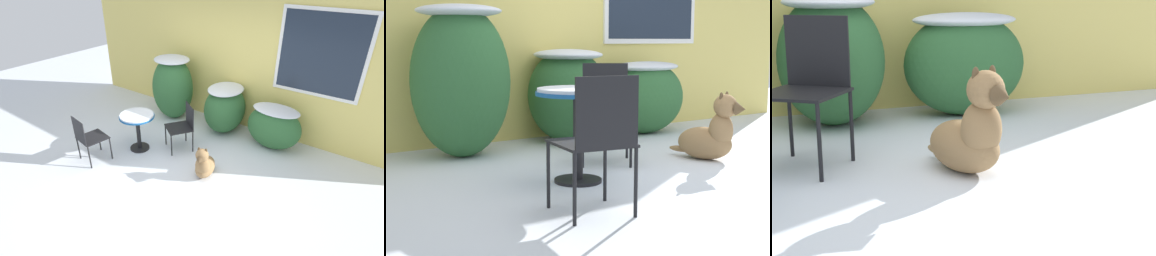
{
  "view_description": "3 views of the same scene",
  "coord_description": "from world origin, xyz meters",
  "views": [
    {
      "loc": [
        2.75,
        -3.23,
        3.18
      ],
      "look_at": [
        0.0,
        0.6,
        0.55
      ],
      "focal_mm": 28.0,
      "sensor_mm": 36.0,
      "label": 1
    },
    {
      "loc": [
        -3.48,
        -3.5,
        1.09
      ],
      "look_at": [
        -0.93,
        0.16,
        0.42
      ],
      "focal_mm": 55.0,
      "sensor_mm": 36.0,
      "label": 2
    },
    {
      "loc": [
        -0.63,
        -2.84,
        1.04
      ],
      "look_at": [
        0.54,
        0.23,
        0.26
      ],
      "focal_mm": 55.0,
      "sensor_mm": 36.0,
      "label": 3
    }
  ],
  "objects": [
    {
      "name": "patio_chair_near_table",
      "position": [
        -0.27,
        0.67,
        0.5
      ],
      "size": [
        0.63,
        0.63,
        0.88
      ],
      "rotation": [
        0.0,
        0.0,
        -0.61
      ],
      "color": "black",
      "rests_on": "ground_plane"
    },
    {
      "name": "ground_plane",
      "position": [
        0.0,
        0.0,
        0.0
      ],
      "size": [
        16.0,
        16.0,
        0.0
      ],
      "primitive_type": "plane",
      "color": "silver"
    },
    {
      "name": "shrub_right",
      "position": [
        1.12,
        1.7,
        0.46
      ],
      "size": [
        1.04,
        0.64,
        0.85
      ],
      "color": "#2D6033",
      "rests_on": "ground_plane"
    },
    {
      "name": "shrub_middle",
      "position": [
        0.03,
        1.73,
        0.53
      ],
      "size": [
        0.81,
        1.0,
        1.0
      ],
      "color": "#2D6033",
      "rests_on": "ground_plane"
    },
    {
      "name": "dog",
      "position": [
        0.56,
        0.17,
        0.23
      ],
      "size": [
        0.45,
        0.74,
        0.63
      ],
      "rotation": [
        0.0,
        0.0,
        0.29
      ],
      "color": "#937047",
      "rests_on": "ground_plane"
    }
  ]
}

